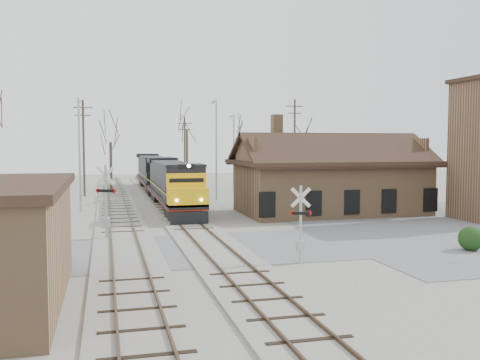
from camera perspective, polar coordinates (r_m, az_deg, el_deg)
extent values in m
plane|color=#9A958B|center=(28.76, -2.97, -7.31)|extent=(140.00, 140.00, 0.00)
cube|color=slate|center=(28.75, -2.97, -7.28)|extent=(60.00, 9.00, 0.03)
cube|color=slate|center=(39.82, 22.19, -4.41)|extent=(22.00, 26.00, 0.03)
cube|color=#9A958B|center=(43.37, -6.84, -3.42)|extent=(3.40, 90.00, 0.12)
cube|color=#473323|center=(43.27, -7.78, -3.30)|extent=(0.08, 90.00, 0.14)
cube|color=#473323|center=(43.45, -5.90, -3.25)|extent=(0.08, 90.00, 0.14)
cube|color=#9A958B|center=(43.04, -12.80, -3.55)|extent=(3.40, 90.00, 0.12)
cube|color=#473323|center=(43.01, -13.76, -3.42)|extent=(0.08, 90.00, 0.14)
cube|color=#473323|center=(43.04, -11.85, -3.39)|extent=(0.08, 90.00, 0.14)
cube|color=#946E4C|center=(43.49, 9.55, -0.85)|extent=(14.00, 8.00, 4.00)
cube|color=black|center=(43.37, 9.58, 1.91)|extent=(15.20, 9.20, 0.30)
cube|color=black|center=(41.25, 10.89, 3.18)|extent=(15.00, 4.71, 2.66)
cube|color=black|center=(45.46, 8.42, 3.28)|extent=(15.00, 4.71, 2.66)
cube|color=#946E4C|center=(43.33, 3.95, 5.53)|extent=(0.80, 0.80, 2.20)
cube|color=black|center=(39.71, -6.16, -3.45)|extent=(2.32, 3.71, 0.93)
cube|color=black|center=(51.59, -8.04, -1.75)|extent=(2.32, 3.71, 0.93)
cube|color=black|center=(45.56, -7.23, -1.56)|extent=(2.78, 18.53, 0.32)
cube|color=maroon|center=(45.58, -7.23, -1.81)|extent=(2.80, 18.53, 0.11)
cube|color=black|center=(46.59, -7.42, 0.33)|extent=(2.41, 13.44, 2.59)
cube|color=black|center=(38.66, -6.01, -0.40)|extent=(2.78, 2.59, 2.59)
cube|color=yellow|center=(37.18, -5.66, -1.79)|extent=(2.78, 1.67, 1.30)
cube|color=black|center=(36.43, -5.42, -4.11)|extent=(2.59, 0.25, 0.93)
cylinder|color=#FFF2CC|center=(36.18, -5.48, 1.51)|extent=(0.26, 0.10, 0.26)
cube|color=black|center=(58.51, -8.78, -1.08)|extent=(2.32, 3.71, 0.93)
cube|color=black|center=(70.47, -9.71, -0.23)|extent=(2.32, 3.71, 0.93)
cube|color=black|center=(64.43, -9.29, 0.04)|extent=(2.78, 18.53, 0.32)
cube|color=maroon|center=(64.45, -9.29, -0.14)|extent=(2.80, 18.53, 0.11)
cube|color=black|center=(65.50, -9.39, 1.36)|extent=(2.41, 13.44, 2.59)
cube|color=black|center=(57.53, -8.72, 1.01)|extent=(2.78, 2.59, 2.59)
cube|color=black|center=(56.01, -8.56, 0.13)|extent=(2.78, 1.67, 1.30)
cube|color=black|center=(55.19, -8.45, -1.38)|extent=(2.59, 0.25, 0.93)
cylinder|color=#A5A8AD|center=(25.10, 6.48, -4.77)|extent=(0.13, 0.13, 3.65)
cube|color=silver|center=(24.94, 6.50, -1.87)|extent=(0.94, 0.23, 0.95)
cube|color=silver|center=(24.94, 6.50, -1.87)|extent=(0.94, 0.23, 0.95)
cube|color=black|center=(25.03, 6.49, -3.53)|extent=(0.83, 0.31, 0.14)
cylinder|color=#B20C0C|center=(24.97, 5.56, -3.54)|extent=(0.23, 0.12, 0.22)
cylinder|color=#B20C0C|center=(25.10, 7.41, -3.52)|extent=(0.23, 0.12, 0.22)
cube|color=#A5A8AD|center=(25.28, 6.46, -7.01)|extent=(0.36, 0.27, 0.46)
cylinder|color=#A5A8AD|center=(32.17, -14.10, -2.28)|extent=(0.15, 0.15, 4.37)
cube|color=silver|center=(32.05, -14.14, 0.44)|extent=(1.06, 0.51, 1.14)
cube|color=silver|center=(32.05, -14.14, 0.44)|extent=(1.06, 0.51, 1.14)
cube|color=black|center=(32.11, -14.12, -1.12)|extent=(0.96, 0.54, 0.16)
cylinder|color=#B20C0C|center=(31.91, -13.31, -1.14)|extent=(0.27, 0.18, 0.26)
cylinder|color=#B20C0C|center=(32.32, -14.91, -1.10)|extent=(0.27, 0.18, 0.26)
cube|color=#A5A8AD|center=(32.33, -14.06, -4.40)|extent=(0.44, 0.33, 0.55)
sphere|color=black|center=(30.48, 23.41, -5.75)|extent=(1.30, 1.30, 1.30)
cylinder|color=#A5A8AD|center=(45.17, -16.75, 2.56)|extent=(0.18, 0.18, 9.27)
cylinder|color=#A5A8AD|center=(46.19, -16.81, 8.21)|extent=(0.12, 1.80, 0.12)
cube|color=#A5A8AD|center=(46.98, -16.77, 8.02)|extent=(0.25, 0.50, 0.12)
cylinder|color=#A5A8AD|center=(52.28, -2.54, 3.20)|extent=(0.18, 0.18, 9.83)
cylinder|color=#A5A8AD|center=(53.31, -2.75, 8.40)|extent=(0.12, 1.80, 0.12)
cube|color=#A5A8AD|center=(54.09, -2.92, 8.23)|extent=(0.25, 0.50, 0.12)
cylinder|color=#A5A8AD|center=(62.14, -0.67, 2.90)|extent=(0.18, 0.18, 8.90)
cylinder|color=#A5A8AD|center=(63.08, -0.86, 6.87)|extent=(0.12, 1.80, 0.12)
cube|color=#A5A8AD|center=(63.86, -1.03, 6.75)|extent=(0.25, 0.50, 0.12)
cylinder|color=#382D23|center=(58.52, -16.34, 3.26)|extent=(0.24, 0.24, 10.10)
cube|color=#382D23|center=(58.63, -16.42, 7.42)|extent=(2.00, 0.10, 0.10)
cube|color=#382D23|center=(58.58, -16.40, 6.64)|extent=(1.60, 0.10, 0.10)
cylinder|color=#382D23|center=(71.57, -5.91, 3.07)|extent=(0.24, 0.24, 9.00)
cube|color=#382D23|center=(71.60, -5.93, 6.03)|extent=(2.00, 0.10, 0.10)
cube|color=#382D23|center=(71.58, -5.93, 5.39)|extent=(1.60, 0.10, 0.10)
cylinder|color=#382D23|center=(62.36, 5.84, 3.69)|extent=(0.24, 0.24, 10.64)
cube|color=#382D23|center=(62.50, 5.87, 7.83)|extent=(2.00, 0.10, 0.10)
cube|color=#382D23|center=(62.45, 5.86, 7.10)|extent=(1.60, 0.10, 0.10)
cylinder|color=#382D23|center=(63.49, -13.60, 1.38)|extent=(0.32, 0.32, 5.72)
cylinder|color=#382D23|center=(74.75, -5.67, 2.53)|extent=(0.32, 0.32, 7.48)
cylinder|color=#382D23|center=(73.69, 0.43, 1.92)|extent=(0.32, 0.32, 5.94)
cylinder|color=#382D23|center=(69.39, 6.79, 1.54)|extent=(0.32, 0.32, 5.39)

